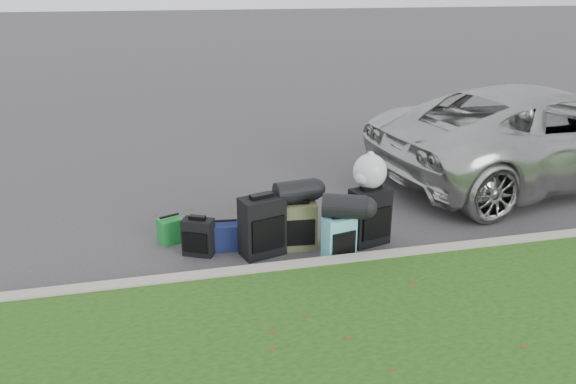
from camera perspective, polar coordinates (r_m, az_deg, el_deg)
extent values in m
plane|color=#383535|center=(7.37, 1.12, -4.48)|extent=(120.00, 120.00, 0.00)
cube|color=#9E937F|center=(6.48, 3.33, -7.54)|extent=(120.00, 0.18, 0.15)
imported|color=#B7B7B2|center=(10.11, 24.35, 5.38)|extent=(5.92, 3.36, 1.56)
cube|color=black|center=(6.89, -9.08, -4.54)|extent=(0.42, 0.34, 0.46)
cube|color=black|center=(6.75, -2.65, -3.51)|extent=(0.58, 0.44, 0.74)
cube|color=#47482C|center=(6.94, 1.08, -3.43)|extent=(0.46, 0.31, 0.59)
cube|color=#519FB1|center=(6.73, 5.20, -4.65)|extent=(0.41, 0.29, 0.53)
cube|color=black|center=(7.11, 8.26, -2.48)|extent=(0.54, 0.40, 0.73)
cube|color=#1B7C2D|center=(7.30, -11.87, -3.83)|extent=(0.34, 0.31, 0.32)
cube|color=#161F4E|center=(7.01, -6.34, -4.47)|extent=(0.34, 0.28, 0.34)
cylinder|color=black|center=(6.82, 0.80, 0.06)|extent=(0.55, 0.35, 0.28)
cylinder|color=black|center=(6.57, 5.73, -1.45)|extent=(0.58, 0.46, 0.28)
sphere|color=silver|center=(6.97, 8.32, 2.07)|extent=(0.42, 0.42, 0.42)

